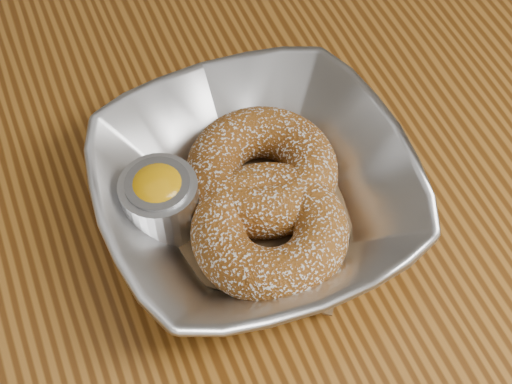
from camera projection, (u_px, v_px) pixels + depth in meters
name	position (u px, v px, depth m)	size (l,w,h in m)	color
table	(208.00, 347.00, 0.64)	(1.20, 0.80, 0.75)	brown
serving_bowl	(256.00, 193.00, 0.57)	(0.23, 0.23, 0.06)	#B7B9BE
parchment	(256.00, 208.00, 0.59)	(0.14, 0.14, 0.00)	brown
donut_back	(262.00, 171.00, 0.58)	(0.11, 0.11, 0.04)	brown
donut_front	(270.00, 231.00, 0.55)	(0.11, 0.11, 0.04)	brown
ramekin	(160.00, 200.00, 0.56)	(0.06, 0.06, 0.05)	#B7B9BE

